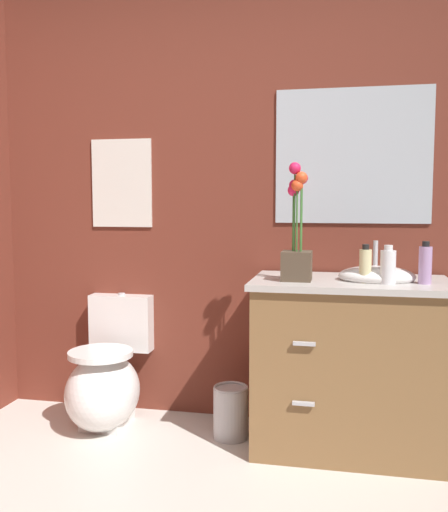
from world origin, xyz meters
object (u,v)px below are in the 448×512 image
at_px(wall_mirror, 353,156).
at_px(soap_bottle, 365,265).
at_px(vanity_cabinet, 350,363).
at_px(wall_poster, 122,183).
at_px(hand_wash_bottle, 425,264).
at_px(trash_bin, 231,412).
at_px(lotion_bottle, 388,266).
at_px(toilet, 106,381).
at_px(flower_vase, 297,239).

bearing_deg(wall_mirror, soap_bottle, -80.57).
distance_m(vanity_cabinet, wall_poster, 1.59).
xyz_separation_m(vanity_cabinet, hand_wash_bottle, (0.33, -0.07, 0.50)).
distance_m(soap_bottle, trash_bin, 1.02).
bearing_deg(wall_mirror, wall_poster, 180.00).
xyz_separation_m(lotion_bottle, wall_mirror, (-0.16, 0.40, 0.53)).
height_order(hand_wash_bottle, trash_bin, hand_wash_bottle).
distance_m(toilet, soap_bottle, 1.51).
relative_size(vanity_cabinet, wall_mirror, 1.27).
bearing_deg(lotion_bottle, flower_vase, 176.04).
distance_m(vanity_cabinet, trash_bin, 0.66).
xyz_separation_m(lotion_bottle, hand_wash_bottle, (0.17, 0.04, 0.01)).
distance_m(hand_wash_bottle, wall_mirror, 0.71).
xyz_separation_m(soap_bottle, trash_bin, (-0.65, 0.09, -0.78)).
height_order(trash_bin, wall_poster, wall_poster).
bearing_deg(wall_mirror, lotion_bottle, -67.86).
bearing_deg(trash_bin, flower_vase, -13.77).
relative_size(trash_bin, wall_mirror, 0.34).
distance_m(lotion_bottle, wall_poster, 1.55).
bearing_deg(toilet, hand_wash_bottle, -3.37).
bearing_deg(soap_bottle, hand_wash_bottle, 3.80).
height_order(toilet, vanity_cabinet, vanity_cabinet).
height_order(lotion_bottle, wall_poster, wall_poster).
relative_size(toilet, lotion_bottle, 3.88).
relative_size(trash_bin, wall_poster, 0.55).
relative_size(vanity_cabinet, wall_poster, 2.06).
relative_size(flower_vase, trash_bin, 2.05).
bearing_deg(vanity_cabinet, trash_bin, 179.51).
bearing_deg(soap_bottle, wall_poster, 164.21).
relative_size(hand_wash_bottle, wall_poster, 0.39).
bearing_deg(toilet, vanity_cabinet, -1.18).
bearing_deg(toilet, wall_mirror, 11.80).
bearing_deg(hand_wash_bottle, wall_mirror, 132.23).
bearing_deg(vanity_cabinet, soap_bottle, -54.97).
bearing_deg(hand_wash_bottle, soap_bottle, -176.20).
xyz_separation_m(lotion_bottle, trash_bin, (-0.75, 0.11, -0.78)).
distance_m(soap_bottle, wall_poster, 1.45).
bearing_deg(flower_vase, toilet, 174.24).
xyz_separation_m(vanity_cabinet, soap_bottle, (0.06, -0.09, 0.49)).
bearing_deg(toilet, trash_bin, -1.77).
xyz_separation_m(trash_bin, wall_poster, (-0.69, 0.29, 1.18)).
xyz_separation_m(vanity_cabinet, flower_vase, (-0.26, -0.08, 0.61)).
xyz_separation_m(toilet, wall_poster, (0.00, 0.27, 1.07)).
bearing_deg(flower_vase, hand_wash_bottle, 0.86).
bearing_deg(flower_vase, wall_poster, 160.14).
bearing_deg(toilet, lotion_bottle, -5.24).
bearing_deg(trash_bin, wall_mirror, 26.15).
distance_m(vanity_cabinet, flower_vase, 0.66).
bearing_deg(hand_wash_bottle, wall_poster, 167.31).
height_order(hand_wash_bottle, wall_mirror, wall_mirror).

